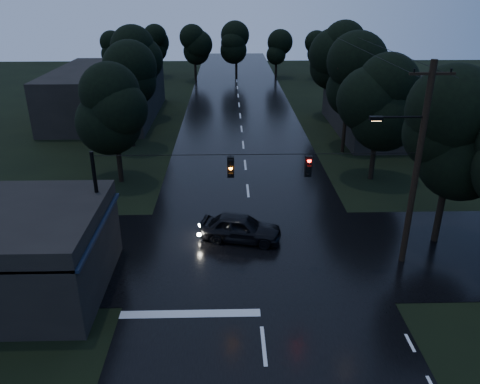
{
  "coord_description": "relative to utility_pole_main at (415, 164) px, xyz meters",
  "views": [
    {
      "loc": [
        -1.29,
        -9.18,
        12.89
      ],
      "look_at": [
        -0.72,
        13.0,
        3.04
      ],
      "focal_mm": 35.0,
      "sensor_mm": 36.0,
      "label": 1
    }
  ],
  "objects": [
    {
      "name": "utility_pole_far",
      "position": [
        0.89,
        17.0,
        -1.38
      ],
      "size": [
        2.0,
        0.3,
        7.5
      ],
      "color": "black",
      "rests_on": "ground"
    },
    {
      "name": "tree_left_a",
      "position": [
        -16.41,
        11.0,
        -0.02
      ],
      "size": [
        3.92,
        3.92,
        8.26
      ],
      "color": "black",
      "rests_on": "ground"
    },
    {
      "name": "building_far_right",
      "position": [
        6.59,
        23.0,
        -3.06
      ],
      "size": [
        10.0,
        14.0,
        4.4
      ],
      "primitive_type": "cube",
      "color": "black",
      "rests_on": "ground"
    },
    {
      "name": "tree_left_b",
      "position": [
        -17.01,
        19.0,
        0.36
      ],
      "size": [
        4.2,
        4.2,
        8.85
      ],
      "color": "black",
      "rests_on": "ground"
    },
    {
      "name": "tree_corner_near",
      "position": [
        2.59,
        2.0,
        0.74
      ],
      "size": [
        4.48,
        4.48,
        9.44
      ],
      "color": "black",
      "rests_on": "ground"
    },
    {
      "name": "main_road",
      "position": [
        -7.41,
        19.0,
        -5.26
      ],
      "size": [
        12.0,
        120.0,
        0.02
      ],
      "primitive_type": "cube",
      "color": "black",
      "rests_on": "ground"
    },
    {
      "name": "cross_street",
      "position": [
        -7.41,
        1.0,
        -5.26
      ],
      "size": [
        60.0,
        9.0,
        0.02
      ],
      "primitive_type": "cube",
      "color": "black",
      "rests_on": "ground"
    },
    {
      "name": "tree_right_a",
      "position": [
        1.59,
        11.0,
        0.36
      ],
      "size": [
        4.2,
        4.2,
        8.85
      ],
      "color": "black",
      "rests_on": "ground"
    },
    {
      "name": "tree_right_b",
      "position": [
        2.19,
        19.0,
        0.74
      ],
      "size": [
        4.48,
        4.48,
        9.44
      ],
      "color": "black",
      "rests_on": "ground"
    },
    {
      "name": "car",
      "position": [
        -8.08,
        2.35,
        -4.5
      ],
      "size": [
        4.71,
        2.71,
        1.51
      ],
      "primitive_type": "imported",
      "rotation": [
        0.0,
        0.0,
        1.35
      ],
      "color": "black",
      "rests_on": "ground"
    },
    {
      "name": "span_signals",
      "position": [
        -6.85,
        -0.01,
        -0.01
      ],
      "size": [
        15.0,
        0.37,
        1.12
      ],
      "color": "black",
      "rests_on": "ground"
    },
    {
      "name": "building_far_left",
      "position": [
        -21.41,
        29.0,
        -2.76
      ],
      "size": [
        10.0,
        16.0,
        5.0
      ],
      "primitive_type": "cube",
      "color": "black",
      "rests_on": "ground"
    },
    {
      "name": "tree_right_c",
      "position": [
        2.79,
        29.0,
        1.11
      ],
      "size": [
        4.76,
        4.76,
        10.03
      ],
      "color": "black",
      "rests_on": "ground"
    },
    {
      "name": "utility_pole_main",
      "position": [
        0.0,
        0.0,
        0.0
      ],
      "size": [
        3.5,
        0.3,
        10.0
      ],
      "color": "black",
      "rests_on": "ground"
    },
    {
      "name": "tree_left_c",
      "position": [
        -17.61,
        29.0,
        0.74
      ],
      "size": [
        4.48,
        4.48,
        9.44
      ],
      "color": "black",
      "rests_on": "ground"
    },
    {
      "name": "anchor_pole_left",
      "position": [
        -14.91,
        0.0,
        -2.26
      ],
      "size": [
        0.18,
        0.18,
        6.0
      ],
      "primitive_type": "cylinder",
      "color": "black",
      "rests_on": "ground"
    }
  ]
}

